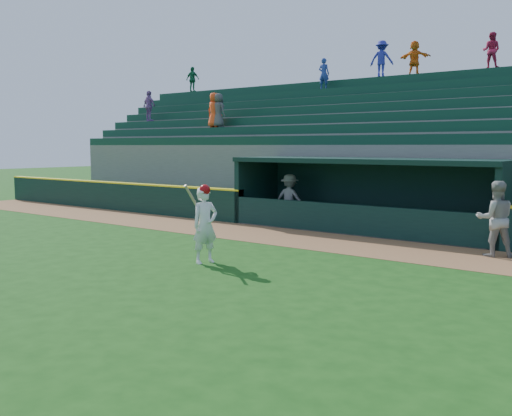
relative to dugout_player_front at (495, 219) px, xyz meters
name	(u,v)px	position (x,y,z in m)	size (l,w,h in m)	color
ground	(215,269)	(-4.78, -5.58, -0.99)	(120.00, 120.00, 0.00)	#174611
warning_track	(322,241)	(-4.78, -0.68, -0.99)	(40.00, 3.00, 0.01)	brown
field_wall_left	(109,196)	(-17.03, 0.97, -0.39)	(15.50, 0.30, 1.20)	black
wall_stripe_left	(108,182)	(-17.03, 0.97, 0.24)	(15.50, 0.32, 0.06)	yellow
dugout_player_front	(495,219)	(0.00, 0.00, 0.00)	(0.96, 0.75, 1.98)	gray
dugout_player_inside	(290,198)	(-7.97, 2.24, -0.08)	(1.18, 0.68, 1.82)	#A9A9A3
dugout	(370,190)	(-4.78, 2.42, 0.37)	(9.40, 2.80, 2.46)	slate
stands	(422,157)	(-4.76, 6.99, 1.42)	(34.50, 6.25, 7.60)	slate
batter_at_plate	(205,224)	(-5.41, -5.21, -0.02)	(0.62, 0.87, 1.96)	white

